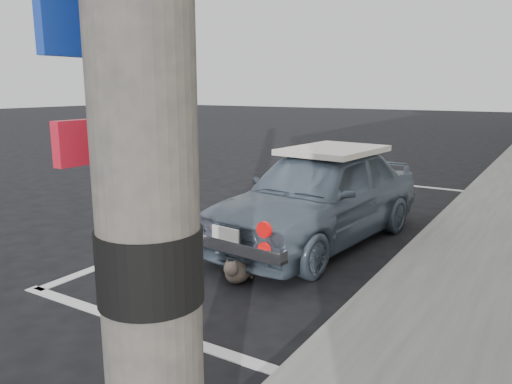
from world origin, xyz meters
TOP-DOWN VIEW (x-y plane):
  - ground at (0.00, 0.00)m, footprint 80.00×80.00m
  - pline_rear at (0.50, -0.50)m, footprint 3.00×0.12m
  - pline_front at (0.50, 6.50)m, footprint 3.00×0.12m
  - pline_side at (-0.90, 3.00)m, footprint 0.12×7.00m
  - retro_coupe at (0.69, 2.30)m, footprint 1.75×3.57m
  - cat at (0.60, 0.67)m, footprint 0.29×0.54m

SIDE VIEW (x-z plane):
  - ground at x=0.00m, z-range 0.00..0.00m
  - pline_rear at x=0.50m, z-range 0.00..0.01m
  - pline_front at x=0.50m, z-range 0.00..0.01m
  - pline_side at x=-0.90m, z-range 0.00..0.01m
  - cat at x=0.60m, z-range -0.01..0.28m
  - retro_coupe at x=0.69m, z-range 0.01..1.18m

